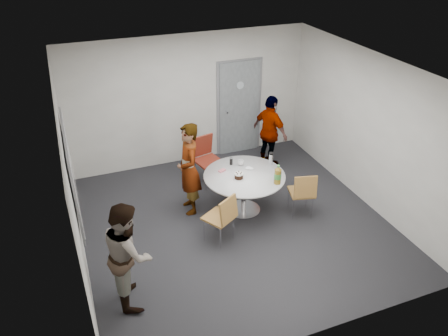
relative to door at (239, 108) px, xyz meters
name	(u,v)px	position (x,y,z in m)	size (l,w,h in m)	color
floor	(235,223)	(-1.10, -2.48, -1.03)	(5.00, 5.00, 0.00)	black
ceiling	(237,71)	(-1.10, -2.48, 1.67)	(5.00, 5.00, 0.00)	silver
wall_back	(189,100)	(-1.10, 0.02, 0.32)	(5.00, 5.00, 0.00)	#B1AFA8
wall_left	(71,185)	(-3.60, -2.48, 0.32)	(5.00, 5.00, 0.00)	#B1AFA8
wall_right	(367,130)	(1.40, -2.48, 0.32)	(5.00, 5.00, 0.00)	#B1AFA8
wall_front	(322,253)	(-1.10, -4.98, 0.32)	(5.00, 5.00, 0.00)	#B1AFA8
door	(239,108)	(0.00, 0.00, 0.00)	(1.02, 0.17, 2.12)	slate
whiteboard	(72,171)	(-3.56, -2.28, 0.42)	(0.04, 1.90, 1.25)	slate
table	(246,180)	(-0.78, -2.20, -0.38)	(1.41, 1.41, 1.08)	silver
chair_near_left	(223,215)	(-1.47, -2.87, -0.49)	(0.58, 0.60, 0.87)	brown
chair_near_right	(303,191)	(0.07, -2.70, -0.50)	(0.50, 0.53, 0.86)	brown
chair_far	(206,155)	(-1.11, -0.99, -0.43)	(0.56, 0.59, 0.97)	maroon
person_main	(189,169)	(-1.69, -1.81, -0.19)	(0.61, 0.40, 1.67)	#A5C6EA
person_left	(128,253)	(-3.05, -3.52, -0.25)	(0.75, 0.59, 1.55)	white
person_right	(270,132)	(0.34, -0.86, -0.25)	(0.91, 0.38, 1.55)	black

